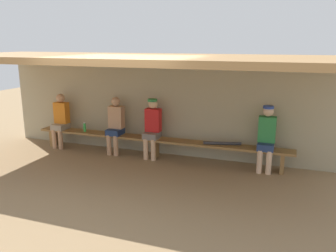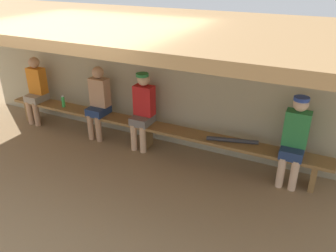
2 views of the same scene
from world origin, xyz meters
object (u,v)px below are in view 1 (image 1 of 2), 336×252
at_px(bench, 155,141).
at_px(baseball_bat, 222,143).
at_px(player_in_white, 152,126).
at_px(water_bottle_blue, 85,127).
at_px(player_rightmost, 115,123).
at_px(player_with_sunglasses, 61,118).
at_px(player_in_red, 266,135).

xyz_separation_m(bench, baseball_bat, (1.52, -0.00, 0.11)).
distance_m(bench, player_in_white, 0.37).
bearing_deg(water_bottle_blue, player_in_white, 1.21).
bearing_deg(player_in_white, player_rightmost, -179.97).
relative_size(player_with_sunglasses, water_bottle_blue, 5.79).
bearing_deg(baseball_bat, player_in_white, 165.16).
bearing_deg(baseball_bat, water_bottle_blue, 165.86).
bearing_deg(water_bottle_blue, player_with_sunglasses, 177.05).
bearing_deg(player_in_red, player_rightmost, -179.99).
bearing_deg(player_in_white, water_bottle_blue, -178.79).
distance_m(bench, water_bottle_blue, 1.83).
relative_size(player_rightmost, water_bottle_blue, 5.79).
height_order(bench, water_bottle_blue, water_bottle_blue).
height_order(water_bottle_blue, baseball_bat, water_bottle_blue).
distance_m(player_in_red, baseball_bat, 0.92).
relative_size(bench, baseball_bat, 7.57).
relative_size(bench, player_with_sunglasses, 4.49).
bearing_deg(player_rightmost, water_bottle_blue, -177.46).
relative_size(player_in_red, water_bottle_blue, 5.84).
distance_m(player_in_white, baseball_bat, 1.61).
height_order(player_rightmost, water_bottle_blue, player_rightmost).
bearing_deg(player_in_red, baseball_bat, -179.77).
bearing_deg(water_bottle_blue, bench, 1.05).
bearing_deg(player_in_red, water_bottle_blue, -179.50).
distance_m(player_rightmost, water_bottle_blue, 0.84).
xyz_separation_m(player_rightmost, player_in_red, (3.40, 0.00, 0.02)).
relative_size(bench, player_in_red, 4.46).
relative_size(bench, player_in_white, 4.46).
bearing_deg(player_with_sunglasses, player_in_red, 0.01).
xyz_separation_m(player_rightmost, baseball_bat, (2.52, -0.00, -0.24)).
bearing_deg(bench, baseball_bat, -0.00).
distance_m(bench, player_rightmost, 1.05).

